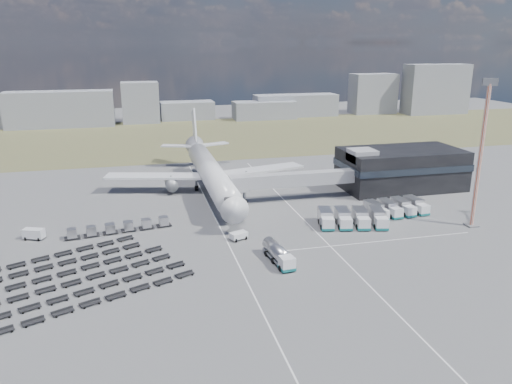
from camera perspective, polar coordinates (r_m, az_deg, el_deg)
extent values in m
plane|color=#565659|center=(95.78, -2.29, -5.30)|extent=(420.00, 420.00, 0.00)
cube|color=brown|center=(201.07, -8.68, 6.24)|extent=(420.00, 90.00, 0.01)
cube|color=silver|center=(100.02, -3.99, -4.35)|extent=(0.25, 110.00, 0.01)
cube|color=silver|center=(104.34, 5.80, -3.49)|extent=(0.25, 110.00, 0.01)
cube|color=silver|center=(96.68, 13.45, -5.55)|extent=(40.00, 0.25, 0.01)
cube|color=black|center=(132.61, 16.24, 2.57)|extent=(30.00, 16.00, 10.00)
cube|color=#262D38|center=(132.33, 16.28, 3.07)|extent=(30.40, 16.40, 1.60)
cube|color=#939399|center=(124.33, 12.04, 4.09)|extent=(6.00, 6.00, 3.00)
cube|color=#939399|center=(117.42, 4.33, 1.47)|extent=(29.80, 3.00, 3.00)
cube|color=#939399|center=(113.60, -2.04, 0.98)|extent=(4.00, 3.60, 3.40)
cylinder|color=slate|center=(115.08, -1.34, -0.13)|extent=(0.70, 0.70, 5.10)
cylinder|color=black|center=(115.71, -1.34, -1.12)|extent=(1.40, 0.90, 1.40)
cylinder|color=silver|center=(122.25, -5.16, 2.16)|extent=(5.60, 48.00, 5.60)
cone|color=silver|center=(97.18, -2.74, -1.65)|extent=(5.60, 5.00, 5.60)
cone|color=silver|center=(149.12, -6.84, 5.07)|extent=(5.60, 8.00, 5.60)
cube|color=black|center=(98.80, -2.97, -0.85)|extent=(2.20, 2.00, 0.80)
cube|color=silver|center=(126.21, -11.34, 1.79)|extent=(25.59, 11.38, 0.50)
cube|color=silver|center=(129.78, 0.19, 2.54)|extent=(25.59, 11.38, 0.50)
cylinder|color=slate|center=(124.90, -9.65, 0.92)|extent=(3.00, 5.00, 3.00)
cylinder|color=slate|center=(127.54, -1.12, 1.49)|extent=(3.00, 5.00, 3.00)
cube|color=silver|center=(150.45, -9.03, 5.24)|extent=(9.49, 5.63, 0.35)
cube|color=silver|center=(151.73, -4.87, 5.48)|extent=(9.49, 5.63, 0.35)
cube|color=silver|center=(151.03, -7.06, 7.41)|extent=(0.50, 9.06, 11.45)
cylinder|color=slate|center=(103.61, -3.30, -2.84)|extent=(0.50, 0.50, 2.50)
cylinder|color=slate|center=(126.73, -6.82, 0.73)|extent=(0.60, 0.60, 2.50)
cylinder|color=slate|center=(127.61, -3.97, 0.92)|extent=(0.60, 0.60, 2.50)
cylinder|color=black|center=(103.86, -3.30, -3.23)|extent=(0.50, 1.20, 1.20)
cube|color=gray|center=(238.44, -21.48, 8.80)|extent=(45.61, 12.00, 15.61)
cube|color=gray|center=(240.83, -13.07, 9.95)|extent=(16.66, 12.00, 18.60)
cube|color=gray|center=(247.79, -7.87, 9.22)|extent=(25.54, 12.00, 8.53)
cube|color=gray|center=(246.98, 0.95, 9.34)|extent=(30.22, 12.00, 8.48)
cube|color=gray|center=(256.81, 4.55, 9.84)|extent=(41.86, 12.00, 10.85)
cube|color=gray|center=(273.45, 13.20, 10.89)|extent=(22.91, 12.00, 20.41)
cube|color=gray|center=(280.94, 19.84, 11.00)|extent=(33.27, 12.00, 25.30)
cube|color=silver|center=(82.28, 3.55, -8.11)|extent=(2.50, 2.50, 2.18)
cube|color=#126567|center=(82.64, 3.54, -8.65)|extent=(2.61, 2.61, 0.47)
cylinder|color=#ABABAF|center=(86.00, 2.31, -6.64)|extent=(3.12, 7.31, 2.37)
cube|color=slate|center=(86.44, 2.30, -7.31)|extent=(3.03, 7.30, 0.33)
cylinder|color=black|center=(85.34, 2.67, -7.81)|extent=(2.56, 1.30, 1.04)
cube|color=silver|center=(94.88, -2.00, -5.04)|extent=(3.71, 2.93, 1.47)
cube|color=silver|center=(103.76, -24.05, -4.42)|extent=(4.24, 3.05, 2.10)
cube|color=silver|center=(123.09, -3.32, 0.57)|extent=(3.99, 6.84, 3.00)
cube|color=#126567|center=(123.44, -3.31, 0.02)|extent=(4.12, 6.97, 0.48)
cube|color=silver|center=(100.22, 8.19, -3.61)|extent=(2.87, 2.80, 2.32)
cube|color=#126567|center=(100.53, 8.17, -4.09)|extent=(3.00, 2.92, 0.47)
cube|color=#ABABAF|center=(103.50, 7.88, -2.68)|extent=(3.54, 5.28, 2.74)
cube|color=silver|center=(100.85, 10.20, -3.57)|extent=(2.87, 2.80, 2.32)
cube|color=#126567|center=(101.16, 10.18, -4.05)|extent=(3.00, 2.92, 0.47)
cube|color=#ABABAF|center=(104.11, 9.83, -2.65)|extent=(3.54, 5.28, 2.74)
cube|color=silver|center=(101.61, 12.19, -3.53)|extent=(2.87, 2.80, 2.32)
cube|color=#126567|center=(101.92, 12.16, -4.01)|extent=(3.00, 2.92, 0.47)
cube|color=#ABABAF|center=(104.85, 11.76, -2.63)|extent=(3.54, 5.28, 2.74)
cube|color=silver|center=(102.49, 14.14, -3.49)|extent=(2.87, 2.80, 2.32)
cube|color=#126567|center=(102.79, 14.11, -3.96)|extent=(3.00, 2.92, 0.47)
cube|color=#ABABAF|center=(105.70, 13.65, -2.59)|extent=(3.54, 5.28, 2.74)
cube|color=silver|center=(107.87, 14.24, -2.52)|extent=(2.48, 2.39, 2.18)
cube|color=#126567|center=(108.15, 14.21, -2.95)|extent=(2.59, 2.50, 0.45)
cube|color=#ABABAF|center=(110.49, 13.28, -1.78)|extent=(2.81, 4.77, 2.58)
cube|color=silver|center=(109.72, 15.72, -2.31)|extent=(2.48, 2.39, 2.18)
cube|color=#126567|center=(109.99, 15.68, -2.73)|extent=(2.59, 2.50, 0.45)
cube|color=#ABABAF|center=(112.29, 14.73, -1.58)|extent=(2.81, 4.77, 2.58)
cube|color=silver|center=(111.63, 17.14, -2.11)|extent=(2.48, 2.39, 2.18)
cube|color=#126567|center=(111.90, 17.11, -2.52)|extent=(2.59, 2.50, 0.45)
cube|color=#ABABAF|center=(114.16, 16.14, -1.40)|extent=(2.81, 4.77, 2.58)
cube|color=silver|center=(113.62, 18.52, -1.91)|extent=(2.48, 2.39, 2.18)
cube|color=#126567|center=(113.87, 18.48, -2.31)|extent=(2.59, 2.50, 0.45)
cube|color=#ABABAF|center=(116.10, 17.51, -1.22)|extent=(2.81, 4.77, 2.58)
cube|color=black|center=(101.33, -20.26, -4.91)|extent=(3.10, 2.18, 0.20)
cube|color=#ABABAF|center=(101.01, -20.31, -4.42)|extent=(2.01, 2.01, 1.65)
cube|color=black|center=(101.46, -18.27, -4.68)|extent=(3.10, 2.18, 0.20)
cube|color=#ABABAF|center=(101.14, -18.32, -4.19)|extent=(2.01, 2.01, 1.65)
cube|color=black|center=(101.71, -16.30, -4.45)|extent=(3.10, 2.18, 0.20)
cube|color=#ABABAF|center=(101.39, -16.35, -3.96)|extent=(2.01, 2.01, 1.65)
cube|color=black|center=(102.08, -14.34, -4.21)|extent=(3.10, 2.18, 0.20)
cube|color=#ABABAF|center=(101.76, -14.38, -3.72)|extent=(2.01, 2.01, 1.65)
cube|color=black|center=(102.57, -12.40, -3.97)|extent=(3.10, 2.18, 0.20)
cube|color=#ABABAF|center=(102.25, -12.43, -3.48)|extent=(2.01, 2.01, 1.65)
cube|color=black|center=(103.17, -10.48, -3.73)|extent=(3.10, 2.18, 0.20)
cube|color=#ABABAF|center=(102.85, -10.51, -3.25)|extent=(2.01, 2.01, 1.65)
cube|color=black|center=(76.93, -17.09, -11.59)|extent=(28.72, 13.63, 0.69)
cube|color=black|center=(80.35, -18.13, -10.43)|extent=(28.72, 13.63, 0.69)
cube|color=black|center=(83.83, -19.09, -9.35)|extent=(28.72, 13.63, 0.69)
cube|color=black|center=(87.35, -19.96, -8.36)|extent=(28.72, 13.63, 0.69)
cube|color=black|center=(90.92, -20.76, -7.45)|extent=(25.21, 12.09, 0.69)
cube|color=black|center=(94.52, -21.50, -6.60)|extent=(25.21, 12.09, 0.69)
cylinder|color=#CA4720|center=(107.23, 24.24, 3.58)|extent=(0.80, 0.80, 28.46)
cube|color=slate|center=(105.26, 25.19, 11.32)|extent=(2.77, 1.76, 1.37)
cube|color=#565659|center=(110.92, 23.38, -3.50)|extent=(2.28, 2.28, 0.34)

